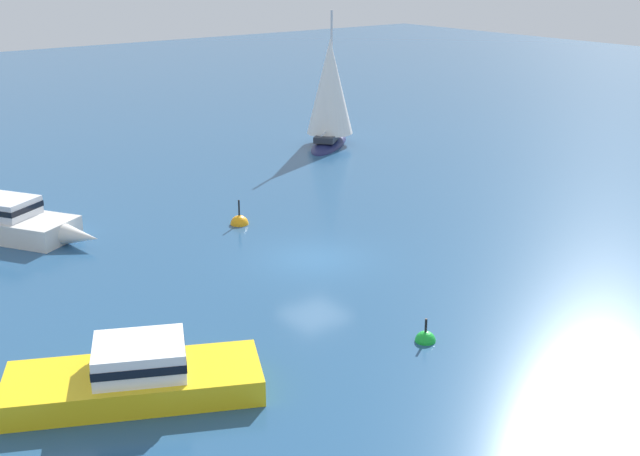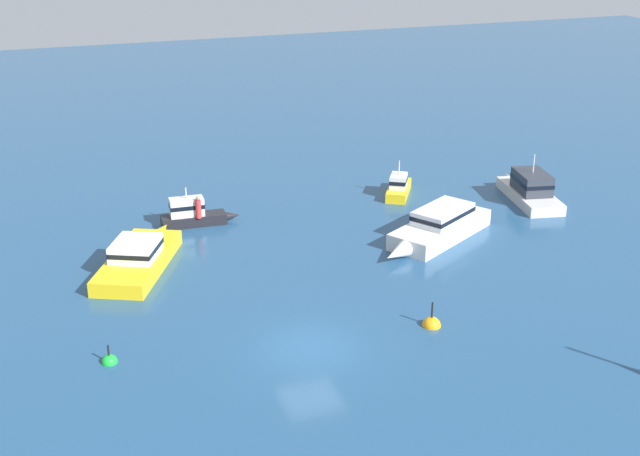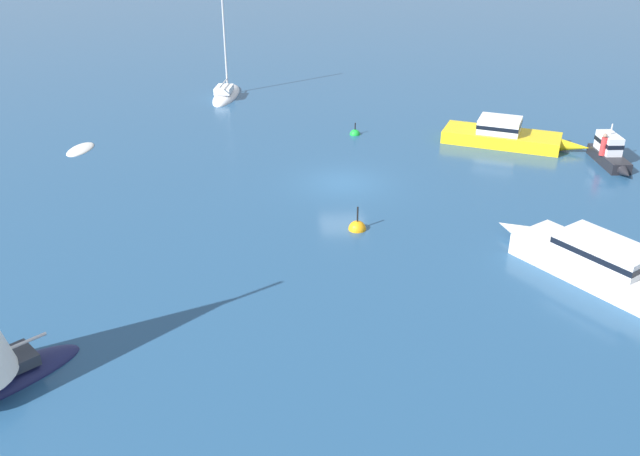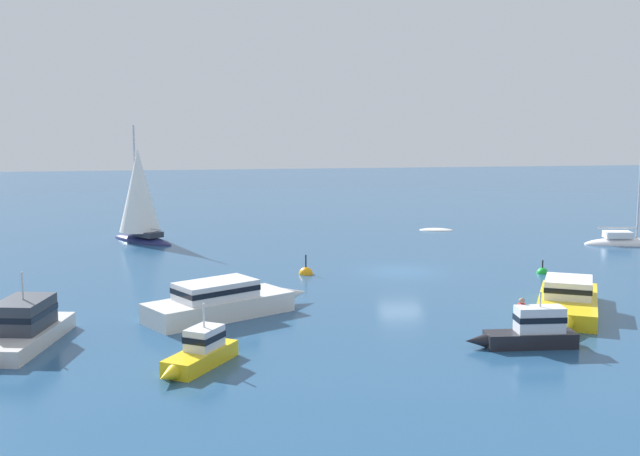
# 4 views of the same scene
# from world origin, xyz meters

# --- Properties ---
(ground_plane) EXTENTS (160.00, 160.00, 0.00)m
(ground_plane) POSITION_xyz_m (0.00, 0.00, 0.00)
(ground_plane) COLOR navy
(motor_cruiser) EXTENTS (8.54, 5.45, 1.60)m
(motor_cruiser) POSITION_xyz_m (-10.59, -5.41, 0.60)
(motor_cruiser) COLOR yellow
(motor_cruiser) RESTS_ON ground
(powerboat) EXTENTS (4.19, 3.08, 2.32)m
(powerboat) POSITION_xyz_m (-16.17, 11.58, 0.55)
(powerboat) COLOR yellow
(powerboat) RESTS_ON ground
(powerboat_1) EXTENTS (1.38, 4.53, 2.26)m
(powerboat_1) POSITION_xyz_m (-15.46, -1.58, 0.68)
(powerboat_1) COLOR black
(powerboat_1) RESTS_ON ground
(launch) EXTENTS (5.79, 8.15, 1.70)m
(launch) POSITION_xyz_m (-8.89, 10.56, 0.72)
(launch) COLOR silver
(launch) RESTS_ON ground
(motor_cruiser_1) EXTENTS (7.52, 3.30, 2.99)m
(motor_cruiser_1) POSITION_xyz_m (-12.49, 18.67, 0.74)
(motor_cruiser_1) COLOR silver
(motor_cruiser_1) RESTS_ON ground
(tender) EXTENTS (1.84, 2.81, 0.32)m
(tender) POSITION_xyz_m (15.30, -6.55, 0.00)
(tender) COLOR silver
(tender) RESTS_ON ground
(ketch) EXTENTS (6.11, 5.46, 8.69)m
(ketch) POSITION_xyz_m (13.35, 15.93, 3.04)
(ketch) COLOR #191E4C
(ketch) RESTS_ON ground
(yacht) EXTENTS (2.66, 6.24, 8.33)m
(yacht) POSITION_xyz_m (6.97, -17.91, 0.12)
(yacht) COLOR white
(yacht) RESTS_ON ground
(channel_buoy) EXTENTS (0.83, 0.83, 1.55)m
(channel_buoy) POSITION_xyz_m (0.01, 5.61, 0.01)
(channel_buoy) COLOR orange
(channel_buoy) RESTS_ON ground
(mooring_buoy) EXTENTS (0.67, 0.67, 1.11)m
(mooring_buoy) POSITION_xyz_m (-1.67, -8.00, 0.01)
(mooring_buoy) COLOR green
(mooring_buoy) RESTS_ON ground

